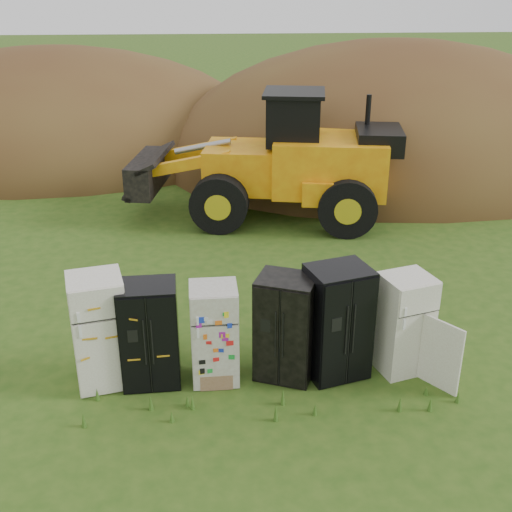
{
  "coord_description": "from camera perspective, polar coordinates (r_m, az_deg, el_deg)",
  "views": [
    {
      "loc": [
        -0.56,
        -8.6,
        5.94
      ],
      "look_at": [
        0.15,
        2.0,
        1.19
      ],
      "focal_mm": 45.0,
      "sensor_mm": 36.0,
      "label": 1
    }
  ],
  "objects": [
    {
      "name": "fridge_black_right",
      "position": [
        10.13,
        7.21,
        -5.82
      ],
      "size": [
        1.1,
        1.0,
        1.84
      ],
      "primitive_type": null,
      "rotation": [
        0.0,
        0.0,
        0.29
      ],
      "color": "black",
      "rests_on": "ground"
    },
    {
      "name": "ground",
      "position": [
        10.47,
        -0.1,
        -10.47
      ],
      "size": [
        120.0,
        120.0,
        0.0
      ],
      "primitive_type": "plane",
      "color": "#2B4F15",
      "rests_on": "ground"
    },
    {
      "name": "wheel_loader",
      "position": [
        16.36,
        0.38,
        8.85
      ],
      "size": [
        7.11,
        3.77,
        3.27
      ],
      "primitive_type": null,
      "rotation": [
        0.0,
        0.0,
        -0.16
      ],
      "color": "#F7AC10",
      "rests_on": "ground"
    },
    {
      "name": "dirt_mound_right",
      "position": [
        22.12,
        11.82,
        8.02
      ],
      "size": [
        15.07,
        11.05,
        8.01
      ],
      "primitive_type": "ellipsoid",
      "color": "#4E2E19",
      "rests_on": "ground"
    },
    {
      "name": "fridge_leftmost",
      "position": [
        10.13,
        -13.74,
        -6.46
      ],
      "size": [
        0.96,
        0.93,
        1.81
      ],
      "primitive_type": null,
      "rotation": [
        0.0,
        0.0,
        0.24
      ],
      "color": "white",
      "rests_on": "ground"
    },
    {
      "name": "dirt_mound_left",
      "position": [
        24.74,
        -17.15,
        9.15
      ],
      "size": [
        15.41,
        11.56,
        7.13
      ],
      "primitive_type": "ellipsoid",
      "color": "#4E2E19",
      "rests_on": "ground"
    },
    {
      "name": "fridge_open_door",
      "position": [
        10.46,
        12.98,
        -5.87
      ],
      "size": [
        0.92,
        0.88,
        1.65
      ],
      "primitive_type": null,
      "rotation": [
        0.0,
        0.0,
        0.3
      ],
      "color": "white",
      "rests_on": "ground"
    },
    {
      "name": "fridge_dark_mid",
      "position": [
        10.04,
        2.67,
        -6.35
      ],
      "size": [
        1.07,
        0.98,
        1.71
      ],
      "primitive_type": null,
      "rotation": [
        0.0,
        0.0,
        -0.37
      ],
      "color": "black",
      "rests_on": "ground"
    },
    {
      "name": "fridge_black_side",
      "position": [
        10.02,
        -9.44,
        -6.86
      ],
      "size": [
        0.91,
        0.74,
        1.68
      ],
      "primitive_type": null,
      "rotation": [
        0.0,
        0.0,
        0.05
      ],
      "color": "black",
      "rests_on": "ground"
    },
    {
      "name": "fridge_sticker",
      "position": [
        9.98,
        -3.71,
        -6.9
      ],
      "size": [
        0.74,
        0.69,
        1.62
      ],
      "primitive_type": null,
      "rotation": [
        0.0,
        0.0,
        0.04
      ],
      "color": "silver",
      "rests_on": "ground"
    }
  ]
}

